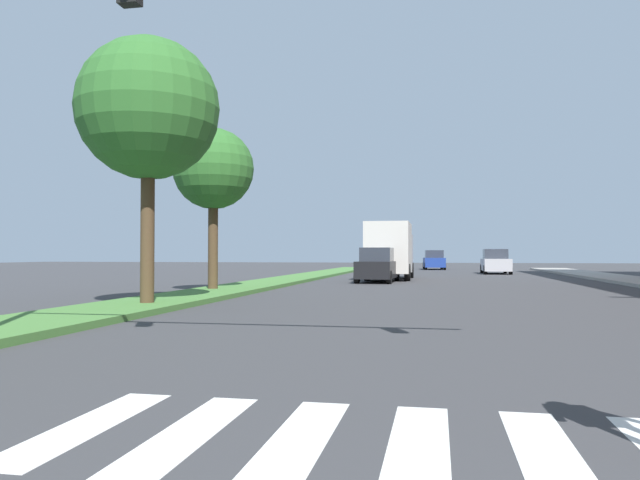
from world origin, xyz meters
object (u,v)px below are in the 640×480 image
(sedan_far_horizon, at_px, (434,261))
(truck_box_delivery, at_px, (390,250))
(tree_mid, at_px, (148,110))
(sedan_midblock, at_px, (378,266))
(tree_far, at_px, (213,170))
(traffic_light_gantry, at_px, (128,30))
(sedan_distant, at_px, (496,262))

(sedan_far_horizon, xyz_separation_m, truck_box_delivery, (-2.28, -21.98, 0.83))
(tree_mid, bearing_deg, sedan_midblock, 73.93)
(tree_far, height_order, traffic_light_gantry, traffic_light_gantry)
(sedan_midblock, height_order, sedan_distant, sedan_distant)
(sedan_midblock, bearing_deg, tree_far, -118.96)
(tree_mid, xyz_separation_m, truck_box_delivery, (4.84, 19.06, -3.57))
(sedan_far_horizon, bearing_deg, truck_box_delivery, -95.92)
(traffic_light_gantry, height_order, sedan_midblock, traffic_light_gantry)
(traffic_light_gantry, distance_m, sedan_midblock, 23.20)
(tree_mid, height_order, tree_far, tree_mid)
(sedan_midblock, bearing_deg, truck_box_delivery, 84.25)
(tree_mid, bearing_deg, tree_far, 95.77)
(sedan_distant, bearing_deg, traffic_light_gantry, -102.16)
(truck_box_delivery, bearing_deg, tree_far, -113.26)
(traffic_light_gantry, bearing_deg, sedan_distant, 77.84)
(sedan_far_horizon, bearing_deg, sedan_midblock, -95.89)
(traffic_light_gantry, distance_m, sedan_distant, 38.34)
(tree_far, distance_m, truck_box_delivery, 14.16)
(traffic_light_gantry, xyz_separation_m, sedan_far_horizon, (3.66, 48.36, -3.57))
(tree_far, distance_m, sedan_distant, 26.86)
(tree_mid, bearing_deg, sedan_far_horizon, 80.16)
(traffic_light_gantry, bearing_deg, tree_far, 106.71)
(sedan_midblock, bearing_deg, tree_mid, -106.07)
(traffic_light_gantry, relative_size, sedan_distant, 2.11)
(sedan_midblock, distance_m, sedan_distant, 16.03)
(sedan_distant, bearing_deg, tree_far, -117.14)
(tree_mid, distance_m, traffic_light_gantry, 8.14)
(sedan_midblock, height_order, truck_box_delivery, truck_box_delivery)
(tree_far, xyz_separation_m, truck_box_delivery, (5.48, 12.74, -2.87))
(tree_mid, distance_m, sedan_far_horizon, 41.88)
(traffic_light_gantry, bearing_deg, tree_mid, 115.28)
(traffic_light_gantry, distance_m, truck_box_delivery, 26.56)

